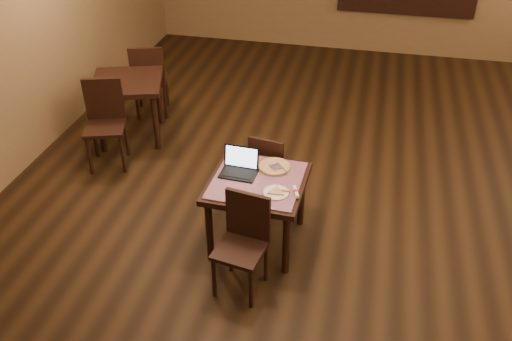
% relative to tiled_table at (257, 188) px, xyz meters
% --- Properties ---
extents(ground, '(10.00, 10.00, 0.00)m').
position_rel_tiled_table_xyz_m(ground, '(0.87, 0.62, -0.66)').
color(ground, black).
rests_on(ground, ground).
extents(tiled_table, '(0.95, 0.95, 0.76)m').
position_rel_tiled_table_xyz_m(tiled_table, '(0.00, 0.00, 0.00)').
color(tiled_table, black).
rests_on(tiled_table, ground).
extents(chair_main_near, '(0.48, 0.48, 0.97)m').
position_rel_tiled_table_xyz_m(chair_main_near, '(0.01, -0.62, -0.11)').
color(chair_main_near, black).
rests_on(chair_main_near, ground).
extents(chair_main_far, '(0.45, 0.45, 0.90)m').
position_rel_tiled_table_xyz_m(chair_main_far, '(-0.01, 0.62, -0.15)').
color(chair_main_far, black).
rests_on(chair_main_far, ground).
extents(laptop, '(0.36, 0.29, 0.24)m').
position_rel_tiled_table_xyz_m(laptop, '(-0.20, 0.11, 0.17)').
color(laptop, black).
rests_on(laptop, tiled_table).
extents(plate, '(0.24, 0.24, 0.01)m').
position_rel_tiled_table_xyz_m(plate, '(0.22, -0.18, 0.11)').
color(plate, white).
rests_on(plate, tiled_table).
extents(pizza_slice, '(0.19, 0.19, 0.02)m').
position_rel_tiled_table_xyz_m(pizza_slice, '(0.22, -0.18, 0.13)').
color(pizza_slice, beige).
rests_on(pizza_slice, plate).
extents(pizza_pan, '(0.33, 0.33, 0.01)m').
position_rel_tiled_table_xyz_m(pizza_pan, '(0.12, 0.24, 0.11)').
color(pizza_pan, silver).
rests_on(pizza_pan, tiled_table).
extents(pizza_whole, '(0.32, 0.32, 0.02)m').
position_rel_tiled_table_xyz_m(pizza_whole, '(0.12, 0.24, 0.12)').
color(pizza_whole, beige).
rests_on(pizza_whole, pizza_pan).
extents(spatula, '(0.26, 0.27, 0.01)m').
position_rel_tiled_table_xyz_m(spatula, '(0.14, 0.22, 0.13)').
color(spatula, silver).
rests_on(spatula, pizza_whole).
extents(napkin_roll, '(0.09, 0.17, 0.04)m').
position_rel_tiled_table_xyz_m(napkin_roll, '(0.40, -0.14, 0.12)').
color(napkin_roll, white).
rests_on(napkin_roll, tiled_table).
extents(other_table_b, '(1.12, 1.12, 0.83)m').
position_rel_tiled_table_xyz_m(other_table_b, '(-2.13, 1.72, 0.03)').
color(other_table_b, black).
rests_on(other_table_b, ground).
extents(other_table_b_chair_near, '(0.59, 0.59, 1.07)m').
position_rel_tiled_table_xyz_m(other_table_b_chair_near, '(-2.16, 1.09, -0.05)').
color(other_table_b_chair_near, black).
rests_on(other_table_b_chair_near, ground).
extents(other_table_b_chair_far, '(0.59, 0.59, 1.07)m').
position_rel_tiled_table_xyz_m(other_table_b_chair_far, '(-2.10, 2.35, -0.05)').
color(other_table_b_chair_far, black).
rests_on(other_table_b_chair_far, ground).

